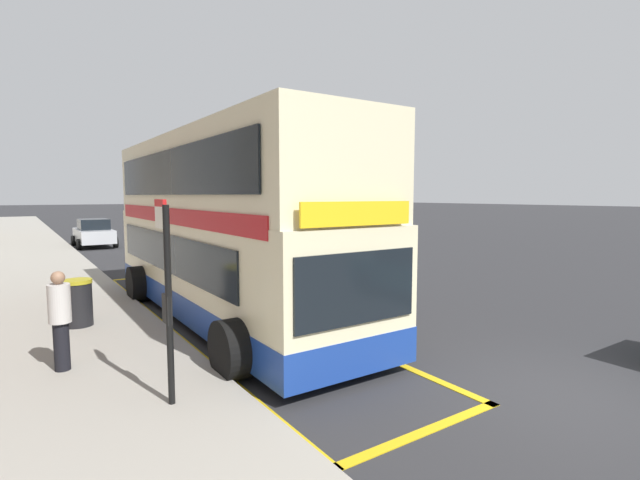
% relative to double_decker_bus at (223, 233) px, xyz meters
% --- Properties ---
extents(ground_plane, '(260.00, 260.00, 0.00)m').
position_rel_double_decker_bus_xyz_m(ground_plane, '(2.46, 24.79, -2.06)').
color(ground_plane, '#28282B').
extents(pavement_near, '(6.00, 76.00, 0.14)m').
position_rel_double_decker_bus_xyz_m(pavement_near, '(-4.54, 24.79, -1.99)').
color(pavement_near, gray).
rests_on(pavement_near, ground).
extents(double_decker_bus, '(3.28, 10.53, 4.40)m').
position_rel_double_decker_bus_xyz_m(double_decker_bus, '(0.00, 0.00, 0.00)').
color(double_decker_bus, beige).
rests_on(double_decker_bus, ground).
extents(bus_bay_markings, '(2.94, 13.61, 0.01)m').
position_rel_double_decker_bus_xyz_m(bus_bay_markings, '(-0.07, 0.03, -2.06)').
color(bus_bay_markings, gold).
rests_on(bus_bay_markings, ground).
extents(bus_stop_sign, '(0.09, 0.51, 2.80)m').
position_rel_double_decker_bus_xyz_m(bus_stop_sign, '(-2.56, -4.32, -0.29)').
color(bus_stop_sign, black).
rests_on(bus_stop_sign, pavement_near).
extents(parked_car_silver_far, '(2.09, 4.20, 1.62)m').
position_rel_double_decker_bus_xyz_m(parked_car_silver_far, '(-0.34, 18.82, -1.26)').
color(parked_car_silver_far, '#B2B5BA').
rests_on(parked_car_silver_far, ground).
extents(pedestrian_waiting_near_sign, '(0.34, 0.34, 1.64)m').
position_rel_double_decker_bus_xyz_m(pedestrian_waiting_near_sign, '(-3.69, -2.17, -1.04)').
color(pedestrian_waiting_near_sign, black).
rests_on(pedestrian_waiting_near_sign, pavement_near).
extents(litter_bin, '(0.61, 0.61, 1.02)m').
position_rel_double_decker_bus_xyz_m(litter_bin, '(-3.15, 0.55, -1.41)').
color(litter_bin, black).
rests_on(litter_bin, pavement_near).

